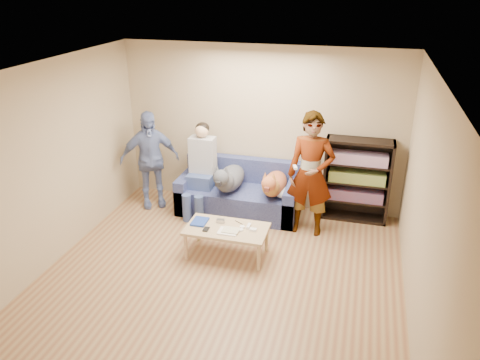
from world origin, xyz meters
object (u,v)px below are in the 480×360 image
(person_seated, at_px, (201,166))
(dog_gray, at_px, (229,179))
(notebook_blue, at_px, (200,222))
(person_standing_right, at_px, (311,175))
(camera_silver, at_px, (221,221))
(person_standing_left, at_px, (150,160))
(coffee_table, at_px, (227,231))
(sofa, at_px, (239,195))
(bookshelf, at_px, (357,178))
(dog_tan, at_px, (274,184))

(person_seated, height_order, dog_gray, person_seated)
(notebook_blue, bearing_deg, person_standing_right, 33.04)
(camera_silver, height_order, person_seated, person_seated)
(person_standing_left, xyz_separation_m, notebook_blue, (1.23, -1.11, -0.37))
(person_seated, height_order, coffee_table, person_seated)
(sofa, distance_m, bookshelf, 1.86)
(sofa, xyz_separation_m, coffee_table, (0.18, -1.32, 0.09))
(person_standing_right, xyz_separation_m, notebook_blue, (-1.38, -0.90, -0.48))
(sofa, distance_m, person_seated, 0.78)
(person_standing_right, relative_size, sofa, 0.96)
(sofa, bearing_deg, dog_tan, -15.64)
(person_standing_right, distance_m, person_seated, 1.78)
(notebook_blue, bearing_deg, person_seated, 108.19)
(person_standing_right, xyz_separation_m, camera_silver, (-1.10, -0.83, -0.47))
(person_standing_left, relative_size, dog_gray, 1.30)
(notebook_blue, relative_size, dog_gray, 0.21)
(camera_silver, relative_size, coffee_table, 0.10)
(notebook_blue, relative_size, bookshelf, 0.20)
(notebook_blue, relative_size, dog_tan, 0.23)
(coffee_table, bearing_deg, sofa, 97.72)
(person_standing_right, bearing_deg, coffee_table, -135.20)
(person_standing_left, distance_m, dog_tan, 2.05)
(person_seated, bearing_deg, person_standing_right, -8.06)
(camera_silver, distance_m, dog_gray, 1.06)
(dog_tan, bearing_deg, person_seated, 178.24)
(dog_gray, distance_m, dog_tan, 0.71)
(sofa, relative_size, bookshelf, 1.46)
(notebook_blue, bearing_deg, camera_silver, 14.04)
(notebook_blue, distance_m, bookshelf, 2.53)
(dog_gray, relative_size, bookshelf, 0.95)
(camera_silver, xyz_separation_m, coffee_table, (0.12, -0.12, -0.07))
(person_standing_left, xyz_separation_m, person_seated, (0.86, 0.04, -0.03))
(sofa, xyz_separation_m, person_seated, (-0.60, -0.13, 0.49))
(person_standing_right, height_order, sofa, person_standing_right)
(notebook_blue, distance_m, camera_silver, 0.29)
(person_standing_left, xyz_separation_m, dog_gray, (1.33, -0.01, -0.18))
(person_seated, bearing_deg, notebook_blue, -71.81)
(camera_silver, xyz_separation_m, dog_tan, (0.52, 1.04, 0.16))
(notebook_blue, distance_m, sofa, 1.30)
(sofa, relative_size, coffee_table, 1.73)
(person_seated, relative_size, bookshelf, 1.13)
(person_standing_left, bearing_deg, bookshelf, -24.53)
(person_standing_left, bearing_deg, person_standing_right, -36.12)
(camera_silver, distance_m, bookshelf, 2.27)
(person_standing_right, relative_size, dog_tan, 1.61)
(person_standing_right, bearing_deg, sofa, 162.76)
(person_standing_right, relative_size, person_standing_left, 1.14)
(dog_tan, bearing_deg, person_standing_left, 179.97)
(person_standing_left, xyz_separation_m, camera_silver, (1.51, -1.04, -0.36))
(person_standing_left, relative_size, notebook_blue, 6.19)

